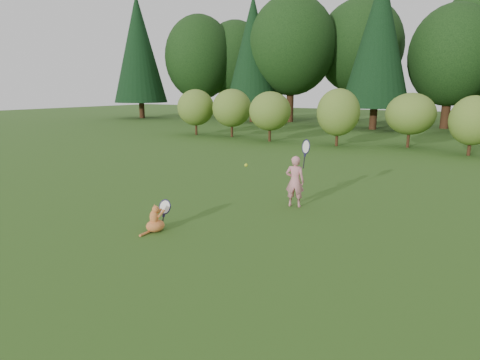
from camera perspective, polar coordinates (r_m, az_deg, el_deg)
The scene contains 6 objects.
ground at distance 8.88m, azimuth -3.79°, elevation -5.24°, with size 100.00×100.00×0.00m, color #264B15.
shrub_row at distance 20.54m, azimuth 17.54°, elevation 8.46°, with size 28.00×3.00×2.80m, color #557925, non-canonical shape.
woodland_backdrop at distance 30.68m, azimuth 23.16°, elevation 20.75°, with size 48.00×10.00×15.00m, color black, non-canonical shape.
child at distance 9.57m, azimuth 7.87°, elevation -0.03°, with size 0.71×0.47×1.84m.
cat at distance 8.10m, azimuth -11.93°, elevation -5.24°, with size 0.51×0.80×0.72m.
tennis_ball at distance 8.31m, azimuth 0.86°, elevation 2.13°, with size 0.07×0.07×0.07m.
Camera 1 is at (4.85, -6.92, 2.75)m, focal length 30.00 mm.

